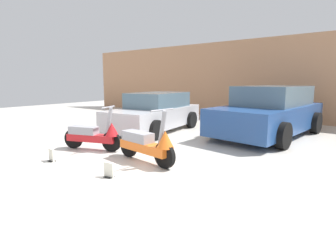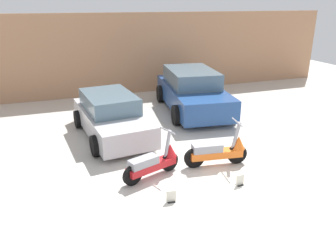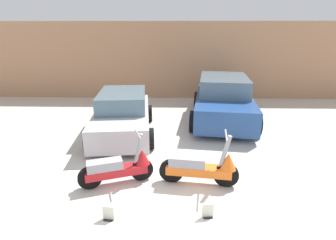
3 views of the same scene
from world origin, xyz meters
name	(u,v)px [view 1 (image 1 of 3)]	position (x,y,z in m)	size (l,w,h in m)	color
ground_plane	(95,169)	(0.00, 0.00, 0.00)	(28.00, 28.00, 0.00)	beige
wall_back	(253,79)	(0.00, 8.37, 1.71)	(19.60, 0.12, 3.42)	tan
scooter_front_left	(94,135)	(-1.14, 0.88, 0.38)	(1.46, 0.76, 1.06)	black
scooter_front_right	(147,143)	(0.53, 0.90, 0.40)	(1.61, 0.59, 1.12)	black
car_rear_left	(156,113)	(-1.60, 3.73, 0.60)	(2.10, 3.86, 1.26)	#B7B7BC
car_rear_center	(270,112)	(1.67, 5.21, 0.71)	(2.53, 4.59, 1.49)	navy
placard_near_left_scooter	(52,156)	(-1.12, -0.22, 0.11)	(0.20, 0.14, 0.26)	black
placard_near_right_scooter	(109,171)	(0.54, -0.12, 0.11)	(0.20, 0.14, 0.26)	black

